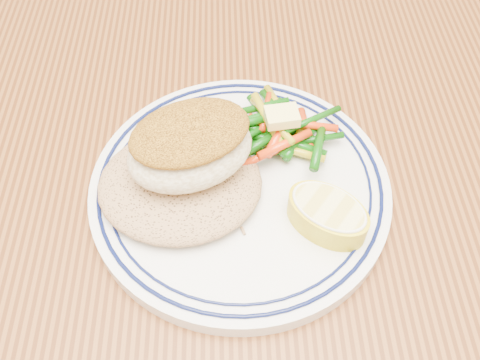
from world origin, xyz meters
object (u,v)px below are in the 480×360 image
plate (240,188)px  fish_fillet (190,146)px  rice_pilaf (180,182)px  lemon_wedge (327,214)px  dining_table (210,293)px  vegetable_pile (279,130)px

plate → fish_fillet: fish_fillet is taller
plate → rice_pilaf: rice_pilaf is taller
plate → rice_pilaf: bearing=-173.2°
rice_pilaf → lemon_wedge: same height
dining_table → plate: bearing=56.3°
vegetable_pile → lemon_wedge: 0.09m
fish_fillet → rice_pilaf: bearing=-135.6°
lemon_wedge → vegetable_pile: bearing=109.1°
dining_table → vegetable_pile: 0.17m
plate → fish_fillet: 0.06m
rice_pilaf → plate: bearing=6.8°
dining_table → plate: (0.03, 0.04, 0.11)m
dining_table → rice_pilaf: bearing=114.7°
plate → fish_fillet: size_ratio=2.08×
rice_pilaf → fish_fillet: size_ratio=1.11×
dining_table → vegetable_pile: (0.06, 0.09, 0.13)m
lemon_wedge → plate: bearing=147.8°
rice_pilaf → lemon_wedge: bearing=-17.3°
plate → lemon_wedge: lemon_wedge is taller
fish_fillet → vegetable_pile: bearing=29.9°
vegetable_pile → lemon_wedge: size_ratio=1.26×
fish_fillet → lemon_wedge: size_ratio=1.41×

